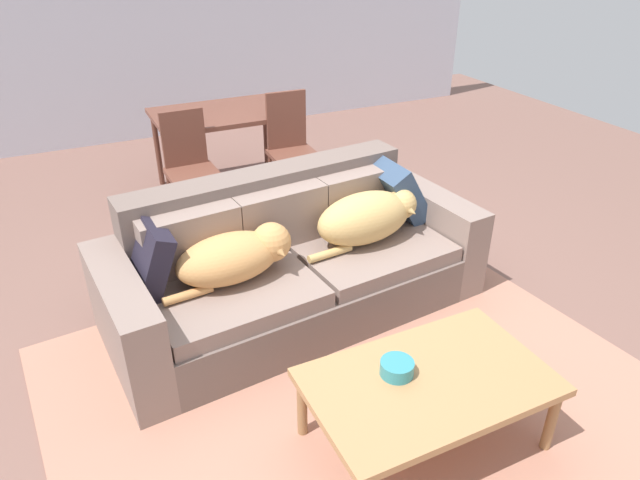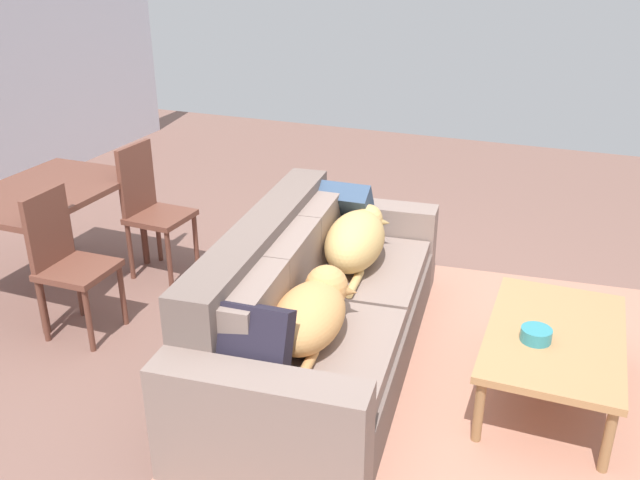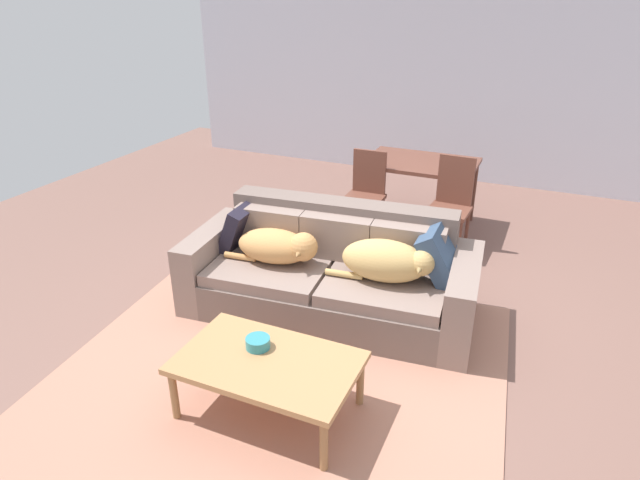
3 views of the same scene
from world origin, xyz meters
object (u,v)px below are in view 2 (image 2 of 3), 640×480
Objects in this scene: bowl_on_coffee_table at (536,335)px; dining_chair_near_right at (151,205)px; throw_pillow_by_left_arm at (248,347)px; couch at (313,311)px; throw_pillow_by_right_arm at (342,211)px; dining_chair_near_left at (67,258)px; dog_on_right_cushion at (357,239)px; coffee_table at (555,339)px; dining_table at (46,199)px; dog_on_left_cushion at (313,311)px.

dining_chair_near_right is at bearing 76.78° from bowl_on_coffee_table.
dining_chair_near_right reaches higher than bowl_on_coffee_table.
couch is at bearing 1.87° from throw_pillow_by_left_arm.
dining_chair_near_left is (-1.11, 1.39, -0.10)m from throw_pillow_by_right_arm.
dining_chair_near_left reaches higher than dog_on_right_cushion.
coffee_table is 1.15× the size of dining_chair_near_right.
couch reaches higher than dining_table.
dining_chair_near_right is at bearing 45.81° from throw_pillow_by_left_arm.
throw_pillow_by_right_arm is (1.26, 0.30, 0.04)m from dog_on_left_cushion.
throw_pillow_by_left_arm is 0.42× the size of dining_chair_near_left.
throw_pillow_by_left_arm is at bearing -112.77° from dining_chair_near_left.
throw_pillow_by_right_arm is (0.86, 0.14, 0.29)m from couch.
dog_on_left_cushion is (-0.40, -0.16, 0.25)m from couch.
throw_pillow_by_left_arm reaches higher than bowl_on_coffee_table.
dog_on_right_cushion is 1.26m from bowl_on_coffee_table.
coffee_table is 2.92m from dining_chair_near_right.
dog_on_left_cushion is 0.81× the size of dining_chair_near_right.
throw_pillow_by_right_arm reaches higher than dining_table.
dining_chair_near_right is at bearing 52.55° from dog_on_left_cushion.
dog_on_right_cushion is 5.24× the size of bowl_on_coffee_table.
dining_chair_near_right is (-0.20, 1.40, -0.08)m from throw_pillow_by_right_arm.
bowl_on_coffee_table is at bearing -85.98° from dining_chair_near_left.
dog_on_right_cushion reaches higher than dining_table.
dining_table is (-0.66, 1.92, 0.05)m from throw_pillow_by_right_arm.
dining_chair_near_right is (0.66, 1.54, 0.21)m from couch.
dining_chair_near_left is at bearing 93.80° from couch.
dining_table is at bearing 69.33° from dog_on_left_cushion.
throw_pillow_by_left_arm is at bearing 127.26° from coffee_table.
dog_on_right_cushion is 0.85× the size of dining_chair_near_right.
coffee_table is 7.09× the size of bowl_on_coffee_table.
coffee_table is (0.53, -1.17, -0.21)m from dog_on_left_cushion.
throw_pillow_by_right_arm reaches higher than bowl_on_coffee_table.
dog_on_right_cushion is (0.90, 0.07, 0.02)m from dog_on_left_cushion.
bowl_on_coffee_table is 2.85m from dining_chair_near_right.
throw_pillow_by_left_arm is 2.34m from dining_table.
couch is 2.04× the size of dining_table.
dining_chair_near_left is (-0.26, 2.77, 0.07)m from bowl_on_coffee_table.
throw_pillow_by_right_arm is 2.03m from dining_table.
couch is 3.08× the size of dog_on_left_cushion.
dining_chair_near_left is at bearing 109.36° from dog_on_right_cushion.
coffee_table is 0.94× the size of dining_table.
couch reaches higher than bowl_on_coffee_table.
bowl_on_coffee_table is 3.31m from dining_table.
throw_pillow_by_left_arm is (-0.87, -0.03, 0.28)m from couch.
dog_on_right_cushion is 0.89× the size of dining_chair_near_left.
dog_on_right_cushion is at bearing -66.39° from dining_chair_near_left.
dining_chair_near_left is 0.91m from dining_chair_near_right.
throw_pillow_by_left_arm is 0.35× the size of coffee_table.
dog_on_right_cushion is 0.42m from throw_pillow_by_right_arm.
dining_table reaches higher than dog_on_left_cushion.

